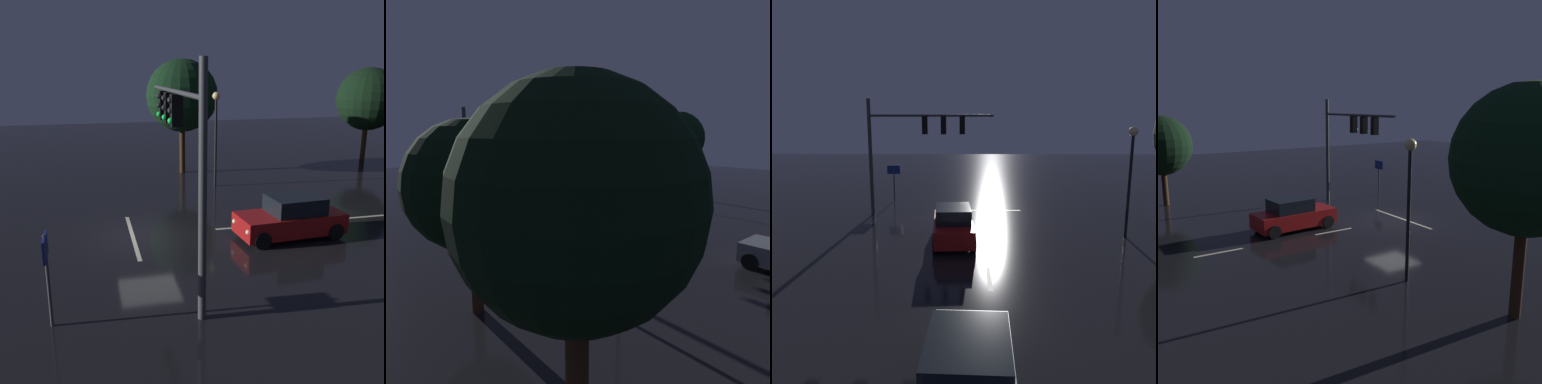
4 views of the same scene
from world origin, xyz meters
The scene contains 10 objects.
ground_plane centered at (0.00, 0.00, 0.00)m, with size 80.00×80.00×0.00m, color black.
traffic_signal_assembly centered at (3.98, 0.56, 4.73)m, with size 7.35×0.47×6.89m.
lane_dash_far centered at (0.00, 4.00, 0.00)m, with size 2.20×0.16×0.01m, color beige.
lane_dash_mid centered at (0.00, 10.00, 0.00)m, with size 2.20×0.16×0.01m, color beige.
stop_bar centered at (0.00, -0.62, 0.00)m, with size 5.00×0.16×0.01m, color beige.
car_approaching centered at (1.50, 5.61, 0.80)m, with size 2.17×4.47×1.70m.
street_lamp_left_kerb centered at (-6.95, 4.90, 3.73)m, with size 0.44×0.44×5.37m.
route_sign centered at (6.04, -3.39, 1.87)m, with size 0.90×0.09×2.59m.
tree_left_near centered at (-10.86, 3.80, 4.95)m, with size 4.53×4.53×7.23m.
tree_left_far centered at (-11.63, 17.69, 4.49)m, with size 4.47×4.47×6.74m.
Camera 1 is at (17.00, -2.18, 6.60)m, focal length 41.40 mm.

